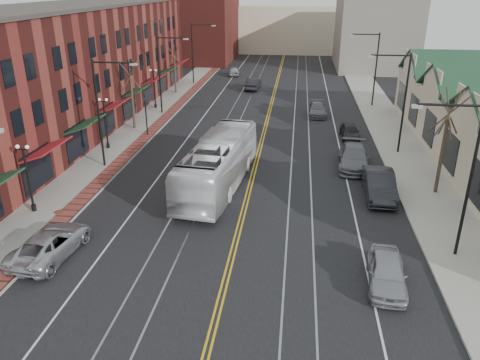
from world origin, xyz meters
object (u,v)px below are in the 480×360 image
(parked_car_b, at_px, (379,185))
(parked_car_c, at_px, (354,157))
(parked_suv, at_px, (50,244))
(parked_car_a, at_px, (387,272))
(transit_bus, at_px, (219,163))
(parked_car_d, at_px, (350,131))

(parked_car_b, distance_m, parked_car_c, 5.40)
(parked_suv, relative_size, parked_car_a, 1.23)
(transit_bus, bearing_deg, parked_car_b, -176.20)
(parked_car_c, distance_m, parked_car_d, 7.37)
(transit_bus, bearing_deg, parked_car_d, -123.43)
(parked_car_d, bearing_deg, parked_car_b, -88.65)
(parked_car_a, distance_m, parked_car_b, 10.17)
(parked_car_b, height_order, parked_car_d, parked_car_b)
(parked_suv, relative_size, parked_car_d, 1.33)
(parked_suv, bearing_deg, parked_car_b, -146.57)
(parked_suv, distance_m, parked_car_a, 16.81)
(parked_suv, distance_m, parked_car_b, 20.33)
(parked_car_b, distance_m, parked_car_d, 12.67)
(parked_car_c, xyz_separation_m, parked_car_d, (0.37, 7.36, -0.14))
(parked_car_c, bearing_deg, transit_bus, -148.55)
(transit_bus, distance_m, parked_car_b, 10.83)
(parked_car_a, distance_m, parked_car_c, 15.39)
(transit_bus, distance_m, parked_car_d, 15.87)
(transit_bus, xyz_separation_m, parked_car_a, (9.66, -10.50, -1.01))
(parked_car_b, bearing_deg, parked_suv, -150.88)
(parked_suv, height_order, parked_car_a, same)
(parked_car_b, bearing_deg, transit_bus, 178.87)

